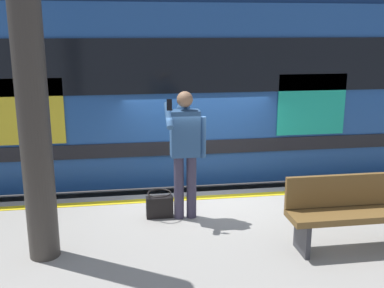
{
  "coord_description": "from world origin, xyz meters",
  "views": [
    {
      "loc": [
        1.26,
        7.12,
        3.64
      ],
      "look_at": [
        0.21,
        0.3,
        1.9
      ],
      "focal_mm": 42.96,
      "sensor_mm": 36.0,
      "label": 1
    }
  ],
  "objects_px": {
    "passenger": "(185,144)",
    "handbag": "(160,205)",
    "station_column": "(32,103)",
    "train_carriage": "(166,83)",
    "bench": "(353,209)"
  },
  "relations": [
    {
      "from": "passenger",
      "to": "handbag",
      "type": "bearing_deg",
      "value": -9.89
    },
    {
      "from": "station_column",
      "to": "train_carriage",
      "type": "bearing_deg",
      "value": -116.13
    },
    {
      "from": "train_carriage",
      "to": "bench",
      "type": "xyz_separation_m",
      "value": [
        -1.87,
        4.1,
        -1.11
      ]
    },
    {
      "from": "handbag",
      "to": "bench",
      "type": "height_order",
      "value": "bench"
    },
    {
      "from": "handbag",
      "to": "bench",
      "type": "relative_size",
      "value": 0.23
    },
    {
      "from": "train_carriage",
      "to": "station_column",
      "type": "bearing_deg",
      "value": 63.87
    },
    {
      "from": "train_carriage",
      "to": "handbag",
      "type": "height_order",
      "value": "train_carriage"
    },
    {
      "from": "train_carriage",
      "to": "handbag",
      "type": "bearing_deg",
      "value": 82.08
    },
    {
      "from": "train_carriage",
      "to": "station_column",
      "type": "distance_m",
      "value": 4.2
    },
    {
      "from": "handbag",
      "to": "bench",
      "type": "xyz_separation_m",
      "value": [
        -2.27,
        1.28,
        0.32
      ]
    },
    {
      "from": "handbag",
      "to": "train_carriage",
      "type": "bearing_deg",
      "value": -97.92
    },
    {
      "from": "train_carriage",
      "to": "bench",
      "type": "height_order",
      "value": "train_carriage"
    },
    {
      "from": "train_carriage",
      "to": "station_column",
      "type": "height_order",
      "value": "station_column"
    },
    {
      "from": "passenger",
      "to": "station_column",
      "type": "distance_m",
      "value": 2.16
    },
    {
      "from": "passenger",
      "to": "station_column",
      "type": "relative_size",
      "value": 0.5
    }
  ]
}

